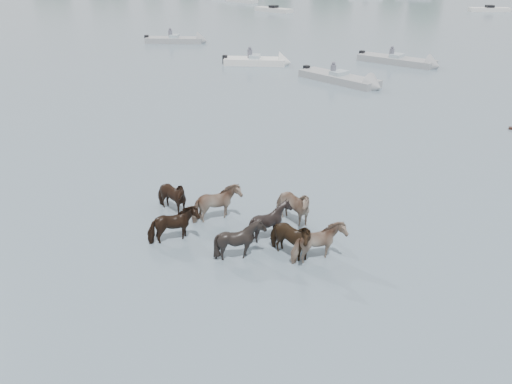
% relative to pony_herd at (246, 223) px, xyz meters
% --- Properties ---
extents(ground, '(400.00, 400.00, 0.00)m').
position_rel_pony_herd_xyz_m(ground, '(0.20, -2.39, -0.53)').
color(ground, '#4C606E').
rests_on(ground, ground).
extents(pony_herd, '(6.97, 3.83, 1.38)m').
position_rel_pony_herd_xyz_m(pony_herd, '(0.00, 0.00, 0.00)').
color(pony_herd, black).
rests_on(pony_herd, ground).
extents(motorboat_a, '(5.28, 2.75, 1.92)m').
position_rel_pony_herd_xyz_m(motorboat_a, '(-7.75, 24.92, -0.30)').
color(motorboat_a, silver).
rests_on(motorboat_a, ground).
extents(motorboat_b, '(6.25, 4.36, 1.92)m').
position_rel_pony_herd_xyz_m(motorboat_b, '(-0.63, 20.80, -0.30)').
color(motorboat_b, gray).
rests_on(motorboat_b, ground).
extents(motorboat_c, '(6.53, 3.61, 1.92)m').
position_rel_pony_herd_xyz_m(motorboat_c, '(2.40, 28.39, -0.30)').
color(motorboat_c, gray).
rests_on(motorboat_c, ground).
extents(motorboat_f, '(5.94, 3.05, 1.92)m').
position_rel_pony_herd_xyz_m(motorboat_f, '(-18.18, 31.98, -0.30)').
color(motorboat_f, gray).
rests_on(motorboat_f, ground).
extents(distant_flotilla, '(100.83, 30.89, 0.93)m').
position_rel_pony_herd_xyz_m(distant_flotilla, '(0.16, 75.21, -0.27)').
color(distant_flotilla, silver).
rests_on(distant_flotilla, ground).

